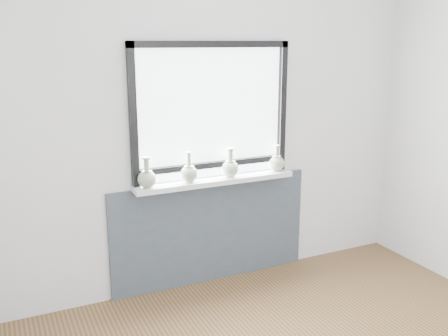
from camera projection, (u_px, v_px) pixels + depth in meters
name	position (u px, v px, depth m)	size (l,w,h in m)	color
back_wall	(210.00, 126.00, 3.91)	(3.60, 0.02, 2.60)	silver
apron_panel	(212.00, 231.00, 4.10)	(1.70, 0.03, 0.86)	#434B59
windowsill	(215.00, 181.00, 3.93)	(1.32, 0.18, 0.04)	silver
window	(212.00, 109.00, 3.84)	(1.30, 0.06, 1.05)	black
vase_a	(147.00, 178.00, 3.65)	(0.14, 0.14, 0.23)	#9DB78E
vase_b	(189.00, 173.00, 3.80)	(0.14, 0.14, 0.23)	#9DB78E
vase_c	(230.00, 167.00, 3.95)	(0.14, 0.14, 0.23)	#9DB78E
vase_d	(276.00, 162.00, 4.14)	(0.13, 0.13, 0.22)	#9DB78E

